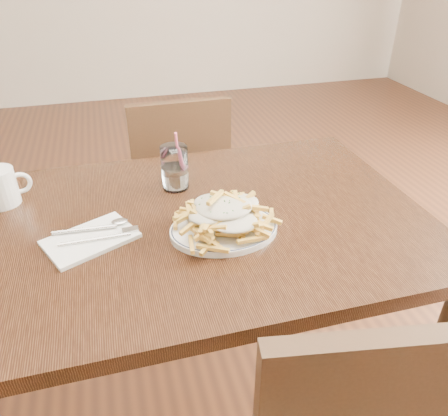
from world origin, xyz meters
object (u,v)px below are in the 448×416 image
object	(u,v)px
table	(197,242)
fries_plate	(224,229)
chair_far	(179,179)
loaded_fries	(224,212)
water_glass	(175,170)
coffee_mug	(1,187)

from	to	relation	value
table	fries_plate	world-z (taller)	fries_plate
fries_plate	chair_far	bearing A→B (deg)	88.58
table	loaded_fries	size ratio (longest dim) A/B	3.92
loaded_fries	water_glass	bearing A→B (deg)	105.91
table	loaded_fries	distance (m)	0.17
fries_plate	water_glass	xyz separation A→B (m)	(-0.07, 0.26, 0.05)
water_glass	coffee_mug	bearing A→B (deg)	176.13
chair_far	loaded_fries	xyz separation A→B (m)	(-0.02, -0.81, 0.32)
chair_far	coffee_mug	distance (m)	0.83
table	water_glass	world-z (taller)	water_glass
chair_far	water_glass	xyz separation A→B (m)	(-0.09, -0.55, 0.32)
fries_plate	table	bearing A→B (deg)	122.16
table	chair_far	distance (m)	0.75
fries_plate	coffee_mug	bearing A→B (deg)	151.69
table	chair_far	bearing A→B (deg)	84.32
table	coffee_mug	distance (m)	0.55
chair_far	fries_plate	world-z (taller)	chair_far
fries_plate	loaded_fries	size ratio (longest dim) A/B	0.91
water_glass	coffee_mug	distance (m)	0.47
loaded_fries	coffee_mug	xyz separation A→B (m)	(-0.54, 0.29, -0.01)
table	water_glass	bearing A→B (deg)	97.10
chair_far	water_glass	distance (m)	0.64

